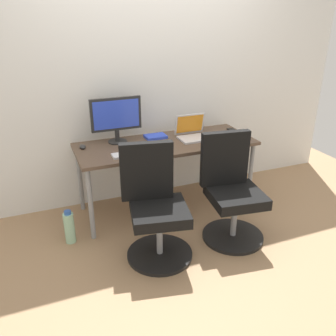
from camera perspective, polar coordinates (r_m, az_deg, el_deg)
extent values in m
plane|color=#9E7A56|center=(3.75, -0.29, -6.12)|extent=(5.28, 5.28, 0.00)
cube|color=white|center=(3.68, -2.74, 14.84)|extent=(4.40, 0.04, 2.60)
cube|color=brown|center=(3.46, -0.31, 3.82)|extent=(1.71, 0.65, 0.03)
cylinder|color=gray|center=(3.17, -12.15, -5.72)|extent=(0.04, 0.04, 0.67)
cylinder|color=gray|center=(3.73, 12.91, -1.14)|extent=(0.04, 0.04, 0.67)
cylinder|color=gray|center=(3.66, -13.75, -1.71)|extent=(0.04, 0.04, 0.67)
cylinder|color=gray|center=(4.15, 8.68, 1.83)|extent=(0.04, 0.04, 0.67)
cylinder|color=black|center=(3.07, -1.31, -13.46)|extent=(0.54, 0.54, 0.03)
cylinder|color=gray|center=(2.96, -1.34, -10.60)|extent=(0.05, 0.05, 0.34)
cube|color=black|center=(2.84, -1.38, -7.02)|extent=(0.52, 0.52, 0.09)
cube|color=black|center=(2.85, -3.41, -0.48)|extent=(0.43, 0.15, 0.48)
cylinder|color=black|center=(3.33, 10.19, -10.55)|extent=(0.54, 0.54, 0.03)
cylinder|color=gray|center=(3.23, 10.43, -7.83)|extent=(0.05, 0.05, 0.34)
cube|color=black|center=(3.12, 10.72, -4.46)|extent=(0.49, 0.49, 0.09)
cube|color=black|center=(3.13, 8.97, 1.52)|extent=(0.43, 0.13, 0.48)
cylinder|color=#A5D8B2|center=(3.27, -15.34, -9.15)|extent=(0.09, 0.09, 0.28)
cylinder|color=#2D59B2|center=(3.19, -15.63, -6.80)|extent=(0.06, 0.06, 0.03)
cylinder|color=#262626|center=(3.50, -7.99, 4.18)|extent=(0.18, 0.18, 0.01)
cylinder|color=#262626|center=(3.48, -8.05, 5.13)|extent=(0.04, 0.04, 0.11)
cube|color=#262626|center=(3.42, -8.25, 8.46)|extent=(0.48, 0.03, 0.31)
cube|color=blue|center=(3.40, -8.18, 8.39)|extent=(0.43, 0.00, 0.26)
cube|color=silver|center=(3.55, 4.31, 4.70)|extent=(0.31, 0.22, 0.02)
cube|color=silver|center=(3.63, 3.46, 7.00)|extent=(0.31, 0.05, 0.21)
cube|color=orange|center=(3.63, 3.50, 7.00)|extent=(0.28, 0.04, 0.18)
cube|color=silver|center=(3.17, -5.82, 2.23)|extent=(0.34, 0.12, 0.02)
cube|color=#B7B7B7|center=(3.66, 9.78, 4.99)|extent=(0.34, 0.12, 0.02)
ellipsoid|color=#515156|center=(3.40, 7.84, 3.79)|extent=(0.06, 0.10, 0.03)
ellipsoid|color=#2D2D2D|center=(3.40, -13.37, 3.32)|extent=(0.06, 0.10, 0.03)
cylinder|color=blue|center=(3.55, 12.02, 4.83)|extent=(0.08, 0.08, 0.09)
cylinder|color=slate|center=(3.87, 5.18, 6.93)|extent=(0.07, 0.07, 0.10)
cube|color=black|center=(3.86, 10.25, 5.89)|extent=(0.07, 0.14, 0.01)
cube|color=blue|center=(3.59, -2.00, 5.01)|extent=(0.21, 0.15, 0.03)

